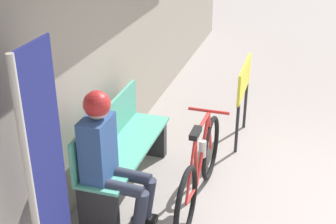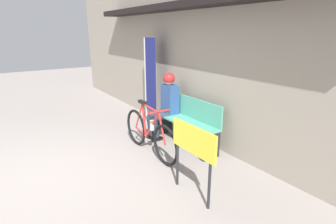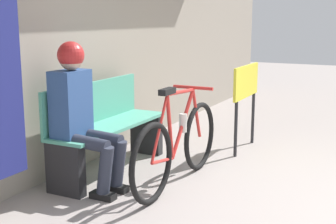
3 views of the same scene
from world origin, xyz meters
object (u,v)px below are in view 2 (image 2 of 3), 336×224
Objects in this scene: banner_pole at (149,77)px; signboard at (193,146)px; bicycle at (149,134)px; person_seated at (166,101)px; park_bench_near at (187,123)px.

banner_pole is 2.90m from signboard.
bicycle is 1.70m from banner_pole.
person_seated is 1.34× the size of signboard.
park_bench_near is 0.77× the size of banner_pole.
person_seated is at bearing -169.45° from park_bench_near.
bicycle is at bearing -92.45° from park_bench_near.
person_seated is (-0.51, 0.69, 0.38)m from bicycle.
bicycle is 0.86× the size of banner_pole.
banner_pole is at bearing 179.87° from park_bench_near.
park_bench_near is 0.65m from person_seated.
park_bench_near is 1.52m from banner_pole.
bicycle is at bearing -31.14° from banner_pole.
bicycle is 1.28× the size of person_seated.
bicycle is 1.72× the size of signboard.
banner_pole is (-1.32, 0.80, 0.72)m from bicycle.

